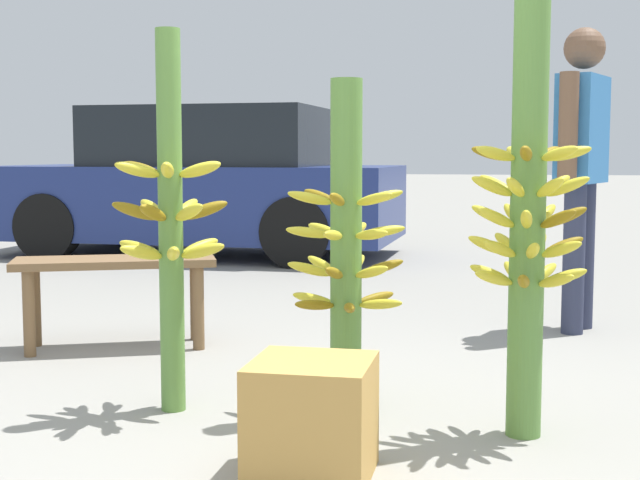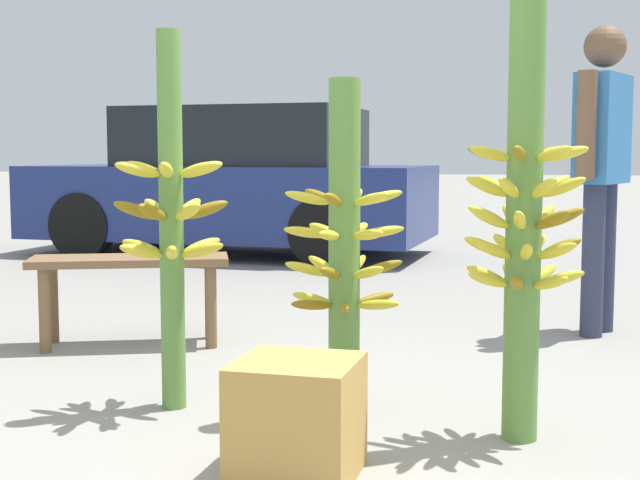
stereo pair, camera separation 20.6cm
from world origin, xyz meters
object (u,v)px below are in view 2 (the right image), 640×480
Objects in this scene: market_bench at (130,274)px; parked_car at (234,185)px; banana_stalk_left at (171,218)px; vendor_person at (602,152)px; banana_stalk_center at (344,249)px; produce_crate at (297,419)px; banana_stalk_right at (524,219)px.

parked_car is at bearing 80.29° from market_bench.
banana_stalk_left is 1.29m from market_bench.
vendor_person reaches higher than banana_stalk_left.
banana_stalk_left reaches higher than parked_car.
produce_crate is at bearing -88.77° from banana_stalk_center.
market_bench is (-2.40, -0.96, -0.64)m from vendor_person.
banana_stalk_left is at bearing -172.66° from banana_stalk_center.
vendor_person is 0.43× the size of parked_car.
parked_car is at bearing -113.58° from vendor_person.
market_bench is at bearing 146.18° from banana_stalk_center.
parked_car is (-3.37, 3.23, -0.32)m from vendor_person.
banana_stalk_right reaches higher than produce_crate.
banana_stalk_right reaches higher than parked_car.
banana_stalk_center is at bearing 7.34° from banana_stalk_left.
banana_stalk_right is 2.35m from market_bench.
vendor_person is at bearing 61.56° from banana_stalk_center.
parked_car is (-2.35, 5.11, 0.05)m from banana_stalk_center.
banana_stalk_left is 0.37× the size of parked_car.
banana_stalk_center is at bearing 91.23° from produce_crate.
banana_stalk_left reaches higher than market_bench.
banana_stalk_left is 0.87× the size of vendor_person.
market_bench is (-0.70, 1.01, -0.38)m from banana_stalk_left.
produce_crate is at bearing -139.69° from banana_stalk_right.
vendor_person is at bearing -131.97° from parked_car.
banana_stalk_right reaches higher than banana_stalk_left.
vendor_person is 4.68m from parked_car.
banana_stalk_left is 1.36m from banana_stalk_right.
banana_stalk_left is at bearing 177.93° from banana_stalk_right.
banana_stalk_left is at bearing 138.72° from produce_crate.
vendor_person reaches higher than produce_crate.
vendor_person is at bearing 68.73° from produce_crate.
banana_stalk_center is at bearing -56.59° from market_bench.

